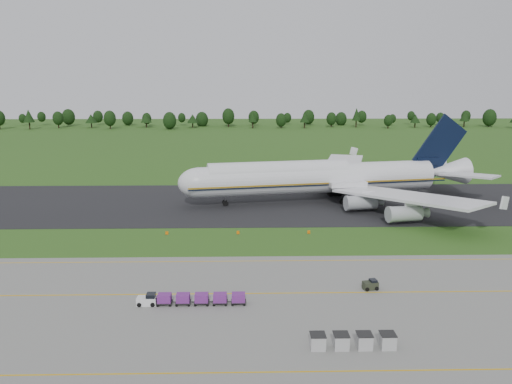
{
  "coord_description": "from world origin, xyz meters",
  "views": [
    {
      "loc": [
        -3.36,
        -82.18,
        26.71
      ],
      "look_at": [
        -1.53,
        2.0,
        8.24
      ],
      "focal_mm": 35.0,
      "sensor_mm": 36.0,
      "label": 1
    }
  ],
  "objects_px": {
    "utility_cart": "(370,286)",
    "edge_markers": "(238,233)",
    "baggage_train": "(190,299)",
    "aircraft": "(324,177)",
    "uld_row": "(353,341)"
  },
  "relations": [
    {
      "from": "utility_cart",
      "to": "edge_markers",
      "type": "relative_size",
      "value": 0.08
    },
    {
      "from": "edge_markers",
      "to": "baggage_train",
      "type": "bearing_deg",
      "value": -100.67
    },
    {
      "from": "aircraft",
      "to": "edge_markers",
      "type": "height_order",
      "value": "aircraft"
    },
    {
      "from": "baggage_train",
      "to": "edge_markers",
      "type": "xyz_separation_m",
      "value": [
        5.5,
        29.17,
        -0.52
      ]
    },
    {
      "from": "aircraft",
      "to": "uld_row",
      "type": "height_order",
      "value": "aircraft"
    },
    {
      "from": "utility_cart",
      "to": "uld_row",
      "type": "height_order",
      "value": "uld_row"
    },
    {
      "from": "utility_cart",
      "to": "baggage_train",
      "type": "bearing_deg",
      "value": -170.03
    },
    {
      "from": "aircraft",
      "to": "uld_row",
      "type": "xyz_separation_m",
      "value": [
        -6.96,
        -65.29,
        -4.76
      ]
    },
    {
      "from": "aircraft",
      "to": "baggage_train",
      "type": "relative_size",
      "value": 5.27
    },
    {
      "from": "uld_row",
      "to": "aircraft",
      "type": "bearing_deg",
      "value": 83.91
    },
    {
      "from": "edge_markers",
      "to": "uld_row",
      "type": "bearing_deg",
      "value": -72.87
    },
    {
      "from": "aircraft",
      "to": "edge_markers",
      "type": "bearing_deg",
      "value": -127.18
    },
    {
      "from": "utility_cart",
      "to": "edge_markers",
      "type": "height_order",
      "value": "utility_cart"
    },
    {
      "from": "uld_row",
      "to": "edge_markers",
      "type": "height_order",
      "value": "uld_row"
    },
    {
      "from": "baggage_train",
      "to": "edge_markers",
      "type": "relative_size",
      "value": 0.51
    }
  ]
}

